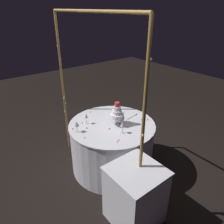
{
  "coord_description": "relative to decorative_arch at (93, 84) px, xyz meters",
  "views": [
    {
      "loc": [
        -2.14,
        1.68,
        2.34
      ],
      "look_at": [
        0.0,
        0.0,
        0.98
      ],
      "focal_mm": 33.98,
      "sensor_mm": 36.0,
      "label": 1
    }
  ],
  "objects": [
    {
      "name": "wine_glass_2",
      "position": [
        0.19,
        -0.52,
        -0.57
      ],
      "size": [
        0.06,
        0.06,
        0.16
      ],
      "color": "silver",
      "rests_on": "main_table"
    },
    {
      "name": "rose_petal_4",
      "position": [
        -0.07,
        0.21,
        -0.68
      ],
      "size": [
        0.04,
        0.04,
        0.0
      ],
      "primitive_type": "ellipsoid",
      "rotation": [
        0.0,
        0.0,
        2.55
      ],
      "color": "red",
      "rests_on": "main_table"
    },
    {
      "name": "rose_petal_1",
      "position": [
        -0.42,
        -0.07,
        -0.68
      ],
      "size": [
        0.03,
        0.03,
        0.0
      ],
      "primitive_type": "ellipsoid",
      "rotation": [
        0.0,
        0.0,
        2.61
      ],
      "color": "red",
      "rests_on": "main_table"
    },
    {
      "name": "rose_petal_7",
      "position": [
        -0.09,
        -0.19,
        -0.68
      ],
      "size": [
        0.03,
        0.02,
        0.0
      ],
      "primitive_type": "ellipsoid",
      "rotation": [
        0.0,
        0.0,
        3.19
      ],
      "color": "red",
      "rests_on": "main_table"
    },
    {
      "name": "ground_plane",
      "position": [
        -0.0,
        -0.31,
        -1.47
      ],
      "size": [
        12.0,
        12.0,
        0.0
      ],
      "primitive_type": "plane",
      "color": "black"
    },
    {
      "name": "rose_petal_8",
      "position": [
        -0.39,
        -0.11,
        -0.68
      ],
      "size": [
        0.03,
        0.03,
        0.0
      ],
      "primitive_type": "ellipsoid",
      "rotation": [
        0.0,
        0.0,
        2.22
      ],
      "color": "red",
      "rests_on": "main_table"
    },
    {
      "name": "cake_knife",
      "position": [
        -0.01,
        -0.7,
        -0.68
      ],
      "size": [
        0.08,
        0.29,
        0.01
      ],
      "color": "silver",
      "rests_on": "main_table"
    },
    {
      "name": "rose_petal_6",
      "position": [
        0.29,
        -0.69,
        -0.68
      ],
      "size": [
        0.04,
        0.05,
        0.0
      ],
      "primitive_type": "ellipsoid",
      "rotation": [
        0.0,
        0.0,
        5.45
      ],
      "color": "red",
      "rests_on": "main_table"
    },
    {
      "name": "rose_petal_5",
      "position": [
        0.13,
        0.05,
        -0.68
      ],
      "size": [
        0.04,
        0.02,
        0.0
      ],
      "primitive_type": "ellipsoid",
      "rotation": [
        0.0,
        0.0,
        6.27
      ],
      "color": "red",
      "rests_on": "main_table"
    },
    {
      "name": "rose_petal_2",
      "position": [
        -0.22,
        -0.42,
        -0.68
      ],
      "size": [
        0.04,
        0.04,
        0.0
      ],
      "primitive_type": "ellipsoid",
      "rotation": [
        0.0,
        0.0,
        3.73
      ],
      "color": "red",
      "rests_on": "main_table"
    },
    {
      "name": "rose_petal_3",
      "position": [
        0.23,
        0.22,
        -0.68
      ],
      "size": [
        0.04,
        0.04,
        0.0
      ],
      "primitive_type": "ellipsoid",
      "rotation": [
        0.0,
        0.0,
        3.65
      ],
      "color": "red",
      "rests_on": "main_table"
    },
    {
      "name": "side_table",
      "position": [
        -0.92,
        0.08,
        -1.09
      ],
      "size": [
        0.57,
        0.57,
        0.76
      ],
      "color": "white",
      "rests_on": "ground"
    },
    {
      "name": "decorative_arch",
      "position": [
        0.0,
        0.0,
        0.0
      ],
      "size": [
        1.84,
        0.06,
        2.32
      ],
      "color": "olive",
      "rests_on": "ground"
    },
    {
      "name": "wine_glass_3",
      "position": [
        0.24,
        -0.02,
        -0.57
      ],
      "size": [
        0.06,
        0.06,
        0.16
      ],
      "color": "silver",
      "rests_on": "main_table"
    },
    {
      "name": "rose_petal_0",
      "position": [
        -0.24,
        -0.81,
        -0.68
      ],
      "size": [
        0.04,
        0.04,
        0.0
      ],
      "primitive_type": "ellipsoid",
      "rotation": [
        0.0,
        0.0,
        5.22
      ],
      "color": "red",
      "rests_on": "main_table"
    },
    {
      "name": "rose_petal_10",
      "position": [
        0.29,
        0.02,
        -0.68
      ],
      "size": [
        0.03,
        0.03,
        0.0
      ],
      "primitive_type": "ellipsoid",
      "rotation": [
        0.0,
        0.0,
        1.72
      ],
      "color": "red",
      "rests_on": "main_table"
    },
    {
      "name": "main_table",
      "position": [
        -0.0,
        -0.31,
        -1.08
      ],
      "size": [
        1.28,
        1.28,
        0.79
      ],
      "color": "white",
      "rests_on": "ground"
    },
    {
      "name": "rose_petal_9",
      "position": [
        0.53,
        -0.27,
        -0.68
      ],
      "size": [
        0.03,
        0.04,
        0.0
      ],
      "primitive_type": "ellipsoid",
      "rotation": [
        0.0,
        0.0,
        1.67
      ],
      "color": "red",
      "rests_on": "main_table"
    },
    {
      "name": "wine_glass_1",
      "position": [
        -0.28,
        -0.26,
        -0.56
      ],
      "size": [
        0.06,
        0.06,
        0.16
      ],
      "color": "silver",
      "rests_on": "main_table"
    },
    {
      "name": "tiered_cake",
      "position": [
        -0.05,
        -0.36,
        -0.51
      ],
      "size": [
        0.22,
        0.22,
        0.35
      ],
      "color": "silver",
      "rests_on": "main_table"
    },
    {
      "name": "wine_glass_0",
      "position": [
        0.13,
        0.21,
        -0.56
      ],
      "size": [
        0.07,
        0.07,
        0.16
      ],
      "color": "silver",
      "rests_on": "main_table"
    }
  ]
}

